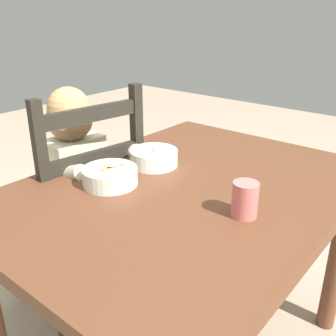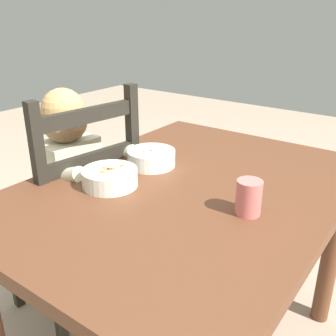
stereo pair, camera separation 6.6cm
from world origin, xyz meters
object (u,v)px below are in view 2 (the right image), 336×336
(drinking_cup, at_px, (249,197))
(dining_table, at_px, (186,215))
(dining_chair, at_px, (76,216))
(bowl_of_peas, at_px, (151,157))
(child_figure, at_px, (75,176))
(bowl_of_carrots, at_px, (110,177))
(spoon, at_px, (121,177))

(drinking_cup, bearing_deg, dining_table, 76.59)
(dining_chair, bearing_deg, drinking_cup, -90.41)
(dining_table, height_order, bowl_of_peas, bowl_of_peas)
(dining_chair, bearing_deg, child_figure, -40.29)
(bowl_of_peas, bearing_deg, bowl_of_carrots, -180.00)
(dining_chair, relative_size, bowl_of_peas, 5.92)
(dining_table, height_order, spoon, spoon)
(dining_table, xyz_separation_m, spoon, (-0.08, 0.20, 0.11))
(child_figure, bearing_deg, spoon, -98.18)
(spoon, bearing_deg, bowl_of_peas, -5.12)
(dining_chair, relative_size, child_figure, 1.01)
(spoon, height_order, drinking_cup, drinking_cup)
(bowl_of_peas, bearing_deg, dining_chair, 110.38)
(bowl_of_peas, distance_m, bowl_of_carrots, 0.21)
(child_figure, distance_m, bowl_of_carrots, 0.33)
(child_figure, bearing_deg, bowl_of_peas, -70.54)
(spoon, bearing_deg, bowl_of_carrots, -168.48)
(bowl_of_peas, bearing_deg, spoon, 174.88)
(dining_table, distance_m, bowl_of_carrots, 0.28)
(dining_table, bearing_deg, dining_chair, 95.92)
(spoon, bearing_deg, dining_chair, 83.54)
(bowl_of_carrots, distance_m, drinking_cup, 0.43)
(bowl_of_peas, xyz_separation_m, drinking_cup, (-0.12, -0.42, 0.02))
(dining_table, xyz_separation_m, bowl_of_peas, (0.06, 0.19, 0.14))
(dining_chair, height_order, drinking_cup, dining_chair)
(dining_table, relative_size, bowl_of_peas, 7.06)
(dining_table, distance_m, spoon, 0.25)
(child_figure, distance_m, spoon, 0.29)
(bowl_of_carrots, relative_size, spoon, 1.29)
(bowl_of_peas, relative_size, bowl_of_carrots, 0.97)
(bowl_of_peas, height_order, drinking_cup, drinking_cup)
(child_figure, bearing_deg, bowl_of_carrots, -109.46)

